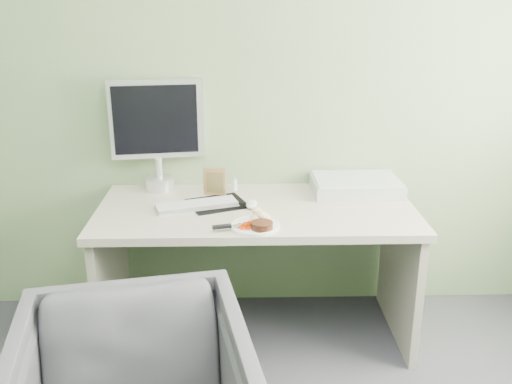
{
  "coord_description": "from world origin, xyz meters",
  "views": [
    {
      "loc": [
        -0.07,
        -1.06,
        1.75
      ],
      "look_at": [
        -0.0,
        1.5,
        0.86
      ],
      "focal_mm": 40.0,
      "sensor_mm": 36.0,
      "label": 1
    }
  ],
  "objects_px": {
    "desk": "(256,240)",
    "plate": "(255,226)",
    "scanner": "(356,186)",
    "monitor": "(157,128)"
  },
  "relations": [
    {
      "from": "desk",
      "to": "plate",
      "type": "bearing_deg",
      "value": -92.89
    },
    {
      "from": "scanner",
      "to": "monitor",
      "type": "height_order",
      "value": "monitor"
    },
    {
      "from": "desk",
      "to": "scanner",
      "type": "height_order",
      "value": "scanner"
    },
    {
      "from": "scanner",
      "to": "monitor",
      "type": "xyz_separation_m",
      "value": [
        -1.07,
        0.1,
        0.3
      ]
    },
    {
      "from": "plate",
      "to": "scanner",
      "type": "relative_size",
      "value": 0.49
    },
    {
      "from": "desk",
      "to": "plate",
      "type": "height_order",
      "value": "plate"
    },
    {
      "from": "desk",
      "to": "scanner",
      "type": "xyz_separation_m",
      "value": [
        0.54,
        0.22,
        0.22
      ]
    },
    {
      "from": "plate",
      "to": "scanner",
      "type": "height_order",
      "value": "scanner"
    },
    {
      "from": "plate",
      "to": "desk",
      "type": "bearing_deg",
      "value": 87.11
    },
    {
      "from": "scanner",
      "to": "plate",
      "type": "bearing_deg",
      "value": -140.82
    }
  ]
}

